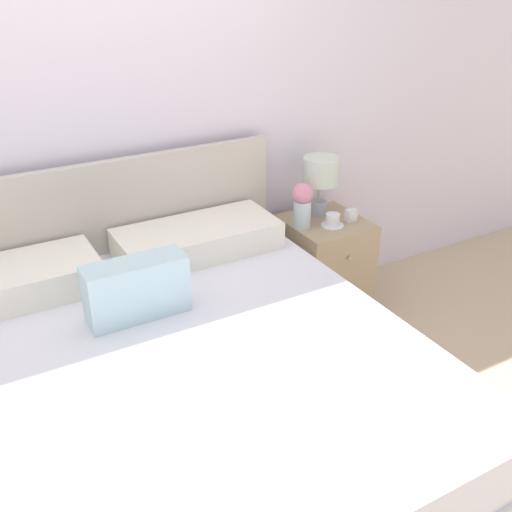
{
  "coord_description": "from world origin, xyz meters",
  "views": [
    {
      "loc": [
        -0.6,
        -2.7,
        1.95
      ],
      "look_at": [
        0.62,
        -0.54,
        0.66
      ],
      "focal_mm": 42.0,
      "sensor_mm": 36.0,
      "label": 1
    }
  ],
  "objects": [
    {
      "name": "bed",
      "position": [
        0.0,
        -0.91,
        0.32
      ],
      "size": [
        1.91,
        1.96,
        1.06
      ],
      "color": "white",
      "rests_on": "ground_plane"
    },
    {
      "name": "teacup",
      "position": [
        1.22,
        -0.31,
        0.62
      ],
      "size": [
        0.12,
        0.12,
        0.07
      ],
      "color": "white",
      "rests_on": "nightstand"
    },
    {
      "name": "ground_plane",
      "position": [
        0.0,
        0.0,
        0.0
      ],
      "size": [
        12.0,
        12.0,
        0.0
      ],
      "primitive_type": "plane",
      "color": "#CCB28E"
    },
    {
      "name": "wall_back",
      "position": [
        0.0,
        0.07,
        1.3
      ],
      "size": [
        8.0,
        0.06,
        2.6
      ],
      "color": "white",
      "rests_on": "ground_plane"
    },
    {
      "name": "flower_vase",
      "position": [
        1.08,
        -0.23,
        0.73
      ],
      "size": [
        0.11,
        0.11,
        0.25
      ],
      "color": "silver",
      "rests_on": "nightstand"
    },
    {
      "name": "alarm_clock",
      "position": [
        1.35,
        -0.31,
        0.63
      ],
      "size": [
        0.06,
        0.05,
        0.07
      ],
      "color": "white",
      "rests_on": "nightstand"
    },
    {
      "name": "table_lamp",
      "position": [
        1.24,
        -0.15,
        0.83
      ],
      "size": [
        0.2,
        0.2,
        0.34
      ],
      "color": "#A8B2BC",
      "rests_on": "nightstand"
    },
    {
      "name": "nightstand",
      "position": [
        1.23,
        -0.24,
        0.3
      ],
      "size": [
        0.42,
        0.46,
        0.59
      ],
      "color": "tan",
      "rests_on": "ground_plane"
    }
  ]
}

